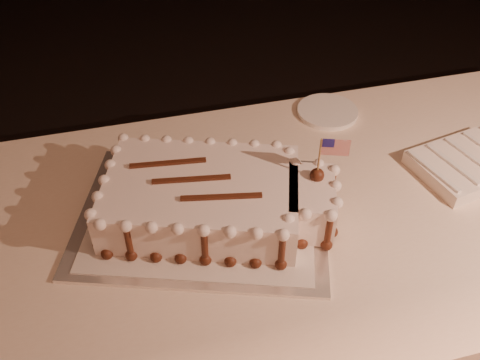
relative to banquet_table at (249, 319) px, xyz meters
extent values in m
cube|color=#F8DDC0|center=(0.00, 0.00, 0.00)|extent=(2.40, 0.80, 0.75)
cube|color=white|center=(-0.10, 0.02, 0.38)|extent=(0.61, 0.53, 0.01)
cube|color=silver|center=(-0.10, 0.02, 0.38)|extent=(0.54, 0.48, 0.00)
cube|color=white|center=(-0.10, 0.02, 0.43)|extent=(0.45, 0.37, 0.09)
cube|color=white|center=(0.11, -0.05, 0.43)|extent=(0.13, 0.17, 0.09)
sphere|color=#502414|center=(-0.30, -0.04, 0.39)|extent=(0.02, 0.02, 0.02)
sphere|color=#502414|center=(-0.25, -0.06, 0.39)|extent=(0.02, 0.02, 0.02)
sphere|color=#502414|center=(-0.21, -0.07, 0.39)|extent=(0.02, 0.02, 0.02)
sphere|color=#502414|center=(-0.16, -0.09, 0.39)|extent=(0.02, 0.02, 0.02)
sphere|color=#502414|center=(-0.12, -0.10, 0.39)|extent=(0.02, 0.02, 0.02)
sphere|color=#502414|center=(-0.07, -0.12, 0.39)|extent=(0.02, 0.02, 0.02)
sphere|color=#502414|center=(-0.03, -0.14, 0.39)|extent=(0.02, 0.02, 0.02)
sphere|color=#502414|center=(0.02, -0.15, 0.39)|extent=(0.02, 0.02, 0.02)
sphere|color=#502414|center=(0.04, -0.12, 0.39)|extent=(0.02, 0.02, 0.02)
sphere|color=#502414|center=(0.07, -0.11, 0.39)|extent=(0.02, 0.02, 0.02)
sphere|color=#502414|center=(0.12, -0.13, 0.39)|extent=(0.02, 0.02, 0.02)
sphere|color=#502414|center=(0.14, -0.10, 0.39)|extent=(0.02, 0.02, 0.02)
sphere|color=#502414|center=(0.16, -0.05, 0.39)|extent=(0.02, 0.02, 0.02)
sphere|color=#502414|center=(0.17, -0.01, 0.39)|extent=(0.02, 0.02, 0.02)
sphere|color=#502414|center=(0.15, 0.02, 0.39)|extent=(0.02, 0.02, 0.02)
sphere|color=#502414|center=(0.10, 0.03, 0.39)|extent=(0.02, 0.02, 0.02)
sphere|color=#502414|center=(0.10, 0.07, 0.39)|extent=(0.02, 0.02, 0.02)
sphere|color=#502414|center=(0.08, 0.10, 0.39)|extent=(0.02, 0.02, 0.02)
sphere|color=#502414|center=(0.04, 0.11, 0.39)|extent=(0.02, 0.02, 0.02)
sphere|color=#502414|center=(-0.01, 0.13, 0.39)|extent=(0.02, 0.02, 0.02)
sphere|color=#502414|center=(-0.05, 0.14, 0.39)|extent=(0.02, 0.02, 0.02)
sphere|color=#502414|center=(-0.10, 0.16, 0.39)|extent=(0.02, 0.02, 0.02)
sphere|color=#502414|center=(-0.14, 0.17, 0.39)|extent=(0.02, 0.02, 0.02)
sphere|color=#502414|center=(-0.19, 0.19, 0.39)|extent=(0.02, 0.02, 0.02)
sphere|color=#502414|center=(-0.23, 0.21, 0.39)|extent=(0.02, 0.02, 0.02)
sphere|color=#502414|center=(-0.25, 0.17, 0.39)|extent=(0.02, 0.02, 0.02)
sphere|color=#502414|center=(-0.27, 0.12, 0.39)|extent=(0.02, 0.02, 0.02)
sphere|color=#502414|center=(-0.28, 0.08, 0.39)|extent=(0.02, 0.02, 0.02)
sphere|color=#502414|center=(-0.30, 0.03, 0.39)|extent=(0.02, 0.02, 0.02)
sphere|color=#502414|center=(-0.31, -0.01, 0.39)|extent=(0.02, 0.02, 0.02)
sphere|color=white|center=(-0.30, -0.04, 0.47)|extent=(0.02, 0.02, 0.02)
sphere|color=white|center=(-0.25, -0.06, 0.47)|extent=(0.02, 0.02, 0.02)
sphere|color=white|center=(-0.21, -0.07, 0.47)|extent=(0.02, 0.02, 0.02)
sphere|color=white|center=(-0.16, -0.09, 0.47)|extent=(0.02, 0.02, 0.02)
sphere|color=white|center=(-0.12, -0.10, 0.47)|extent=(0.02, 0.02, 0.02)
sphere|color=white|center=(-0.07, -0.12, 0.47)|extent=(0.02, 0.02, 0.02)
sphere|color=white|center=(-0.03, -0.14, 0.47)|extent=(0.02, 0.02, 0.02)
sphere|color=white|center=(0.02, -0.15, 0.47)|extent=(0.02, 0.02, 0.02)
sphere|color=white|center=(0.04, -0.12, 0.47)|extent=(0.02, 0.02, 0.02)
sphere|color=white|center=(0.07, -0.11, 0.47)|extent=(0.02, 0.02, 0.02)
sphere|color=white|center=(0.12, -0.13, 0.47)|extent=(0.02, 0.02, 0.02)
sphere|color=white|center=(0.14, -0.10, 0.47)|extent=(0.02, 0.02, 0.02)
sphere|color=white|center=(0.16, -0.05, 0.47)|extent=(0.02, 0.02, 0.02)
sphere|color=white|center=(0.17, -0.01, 0.47)|extent=(0.02, 0.02, 0.02)
sphere|color=white|center=(0.15, 0.02, 0.47)|extent=(0.02, 0.02, 0.02)
sphere|color=white|center=(0.10, 0.03, 0.47)|extent=(0.02, 0.02, 0.02)
sphere|color=white|center=(0.10, 0.07, 0.47)|extent=(0.02, 0.02, 0.02)
sphere|color=white|center=(0.08, 0.10, 0.47)|extent=(0.02, 0.02, 0.02)
sphere|color=white|center=(0.04, 0.11, 0.47)|extent=(0.02, 0.02, 0.02)
sphere|color=white|center=(-0.01, 0.13, 0.47)|extent=(0.02, 0.02, 0.02)
sphere|color=white|center=(-0.05, 0.14, 0.47)|extent=(0.02, 0.02, 0.02)
sphere|color=white|center=(-0.10, 0.16, 0.47)|extent=(0.02, 0.02, 0.02)
sphere|color=white|center=(-0.14, 0.17, 0.47)|extent=(0.02, 0.02, 0.02)
sphere|color=white|center=(-0.19, 0.19, 0.47)|extent=(0.02, 0.02, 0.02)
sphere|color=white|center=(-0.23, 0.21, 0.47)|extent=(0.02, 0.02, 0.02)
sphere|color=white|center=(-0.25, 0.17, 0.47)|extent=(0.02, 0.02, 0.02)
sphere|color=white|center=(-0.27, 0.12, 0.47)|extent=(0.02, 0.02, 0.02)
sphere|color=white|center=(-0.28, 0.08, 0.47)|extent=(0.02, 0.02, 0.02)
sphere|color=white|center=(-0.30, 0.03, 0.47)|extent=(0.02, 0.02, 0.02)
sphere|color=white|center=(-0.31, -0.01, 0.47)|extent=(0.02, 0.02, 0.02)
cylinder|color=#502414|center=(-0.25, -0.06, 0.43)|extent=(0.01, 0.01, 0.08)
sphere|color=#502414|center=(-0.25, -0.06, 0.39)|extent=(0.02, 0.02, 0.02)
cylinder|color=#502414|center=(-0.12, -0.10, 0.43)|extent=(0.01, 0.01, 0.08)
sphere|color=#502414|center=(-0.12, -0.10, 0.39)|extent=(0.02, 0.02, 0.02)
cylinder|color=#502414|center=(0.02, -0.15, 0.43)|extent=(0.01, 0.01, 0.08)
sphere|color=#502414|center=(0.02, -0.15, 0.39)|extent=(0.02, 0.02, 0.02)
cylinder|color=#502414|center=(0.12, -0.13, 0.43)|extent=(0.01, 0.01, 0.08)
sphere|color=#502414|center=(0.12, -0.13, 0.39)|extent=(0.02, 0.02, 0.02)
cylinder|color=#502414|center=(0.17, -0.01, 0.43)|extent=(0.01, 0.01, 0.08)
sphere|color=#502414|center=(0.17, -0.01, 0.39)|extent=(0.02, 0.02, 0.02)
cylinder|color=#502414|center=(0.10, 0.07, 0.43)|extent=(0.01, 0.01, 0.08)
sphere|color=#502414|center=(0.10, 0.07, 0.39)|extent=(0.02, 0.02, 0.02)
cylinder|color=#502414|center=(-0.01, 0.13, 0.43)|extent=(0.01, 0.01, 0.08)
sphere|color=#502414|center=(-0.01, 0.13, 0.39)|extent=(0.02, 0.02, 0.02)
cylinder|color=#502414|center=(-0.14, 0.17, 0.43)|extent=(0.01, 0.01, 0.08)
sphere|color=#502414|center=(-0.14, 0.17, 0.39)|extent=(0.02, 0.02, 0.02)
cylinder|color=#502414|center=(-0.25, 0.17, 0.43)|extent=(0.01, 0.01, 0.08)
sphere|color=#502414|center=(-0.25, 0.17, 0.39)|extent=(0.02, 0.02, 0.02)
cylinder|color=#502414|center=(-0.30, 0.03, 0.43)|extent=(0.01, 0.01, 0.08)
sphere|color=#502414|center=(-0.30, 0.03, 0.39)|extent=(0.02, 0.02, 0.02)
cube|color=#502414|center=(-0.15, 0.09, 0.48)|extent=(0.16, 0.03, 0.01)
cube|color=#502414|center=(-0.11, 0.03, 0.48)|extent=(0.15, 0.04, 0.01)
cube|color=#502414|center=(-0.07, -0.03, 0.48)|extent=(0.15, 0.04, 0.01)
sphere|color=#502414|center=(0.13, -0.03, 0.48)|extent=(0.03, 0.03, 0.03)
cylinder|color=#A57946|center=(0.13, -0.03, 0.52)|extent=(0.00, 0.00, 0.11)
cube|color=red|center=(0.15, -0.03, 0.55)|extent=(0.05, 0.02, 0.04)
cube|color=navy|center=(0.14, -0.03, 0.56)|extent=(0.02, 0.01, 0.02)
cube|color=white|center=(0.52, 0.02, 0.39)|extent=(0.27, 0.22, 0.03)
cube|color=white|center=(0.42, 0.00, 0.41)|extent=(0.05, 0.15, 0.01)
cube|color=white|center=(0.47, 0.01, 0.41)|extent=(0.05, 0.15, 0.01)
cube|color=white|center=(0.52, 0.02, 0.41)|extent=(0.05, 0.15, 0.01)
cylinder|color=white|center=(0.29, 0.31, 0.38)|extent=(0.16, 0.16, 0.01)
camera|label=1|loc=(-0.22, -0.75, 1.18)|focal=40.00mm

